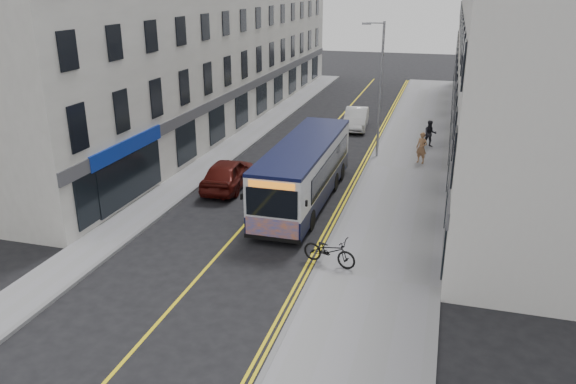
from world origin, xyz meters
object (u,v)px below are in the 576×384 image
Objects in this scene: pedestrian_far at (430,134)px; pedestrian_near at (422,148)px; bicycle at (329,251)px; car_maroon at (228,174)px; car_white at (356,119)px; streetlamp at (379,86)px; city_bus at (304,170)px.

pedestrian_near is at bearing -108.15° from pedestrian_far.
pedestrian_near is at bearing 4.22° from bicycle.
car_maroon reaches higher than bicycle.
car_white is at bearing 21.33° from bicycle.
pedestrian_near is 11.58m from car_maroon.
pedestrian_near is 0.40× the size of car_maroon.
streetlamp is 0.77× the size of city_bus.
streetlamp is 5.44m from pedestrian_far.
bicycle is 21.67m from car_white.
pedestrian_near is 9.19m from car_white.
city_bus is at bearing 36.93° from bicycle.
streetlamp is at bearing 74.58° from city_bus.
bicycle is 9.86m from car_maroon.
car_white is (-5.41, 3.95, -0.23)m from pedestrian_far.
pedestrian_far is at bearing 44.24° from streetlamp.
pedestrian_near is (2.73, -0.73, -3.35)m from streetlamp.
bicycle is 0.46× the size of car_maroon.
streetlamp reaches higher than city_bus.
pedestrian_far is (2.81, 17.56, 0.30)m from bicycle.
pedestrian_near is 1.07× the size of pedestrian_far.
streetlamp is 1.78× the size of car_white.
car_white is (-0.04, 15.34, -0.91)m from city_bus.
bicycle is (0.23, -14.60, -3.71)m from streetlamp.
pedestrian_near is at bearing -148.03° from car_maroon.
city_bus is 4.90× the size of bicycle.
car_white is 15.06m from car_maroon.
car_white is 0.97× the size of car_maroon.
pedestrian_near is (2.50, 13.87, 0.35)m from bicycle.
car_white is at bearing -110.47° from car_maroon.
city_bus reaches higher than car_white.
city_bus reaches higher than pedestrian_far.
pedestrian_near reaches higher than bicycle.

